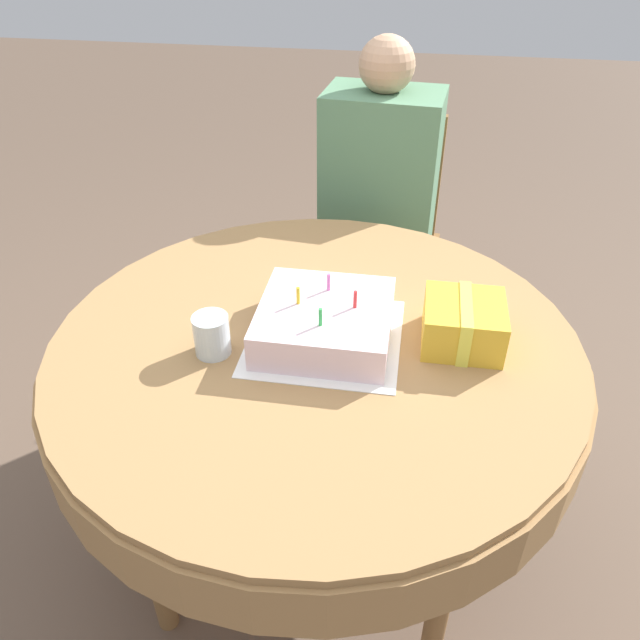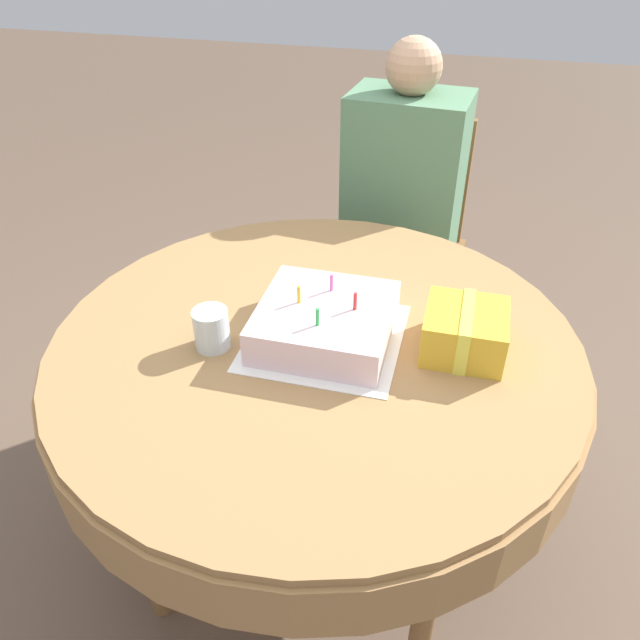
# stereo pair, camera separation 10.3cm
# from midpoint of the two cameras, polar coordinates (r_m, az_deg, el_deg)

# --- Properties ---
(ground_plane) EXTENTS (12.00, 12.00, 0.00)m
(ground_plane) POSITION_cam_midpoint_polar(r_m,az_deg,el_deg) (1.91, 1.30, -18.73)
(ground_plane) COLOR brown
(dining_table) EXTENTS (1.20, 1.20, 0.70)m
(dining_table) POSITION_cam_midpoint_polar(r_m,az_deg,el_deg) (1.45, 1.62, -4.28)
(dining_table) COLOR #9E7547
(dining_table) RESTS_ON ground_plane
(chair) EXTENTS (0.46, 0.46, 0.89)m
(chair) POSITION_cam_midpoint_polar(r_m,az_deg,el_deg) (2.30, 8.94, 7.43)
(chair) COLOR brown
(chair) RESTS_ON ground_plane
(person) EXTENTS (0.39, 0.37, 1.17)m
(person) POSITION_cam_midpoint_polar(r_m,az_deg,el_deg) (2.12, 8.94, 11.51)
(person) COLOR tan
(person) RESTS_ON ground_plane
(napkin) EXTENTS (0.34, 0.34, 0.00)m
(napkin) POSITION_cam_midpoint_polar(r_m,az_deg,el_deg) (1.40, 2.58, -1.64)
(napkin) COLOR white
(napkin) RESTS_ON dining_table
(birthday_cake) EXTENTS (0.29, 0.29, 0.12)m
(birthday_cake) POSITION_cam_midpoint_polar(r_m,az_deg,el_deg) (1.37, 2.63, -0.23)
(birthday_cake) COLOR silver
(birthday_cake) RESTS_ON dining_table
(drinking_glass) EXTENTS (0.08, 0.08, 0.09)m
(drinking_glass) POSITION_cam_midpoint_polar(r_m,az_deg,el_deg) (1.36, -7.76, -0.87)
(drinking_glass) COLOR silver
(drinking_glass) RESTS_ON dining_table
(gift_box) EXTENTS (0.17, 0.18, 0.11)m
(gift_box) POSITION_cam_midpoint_polar(r_m,az_deg,el_deg) (1.38, 15.19, -1.07)
(gift_box) COLOR gold
(gift_box) RESTS_ON dining_table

